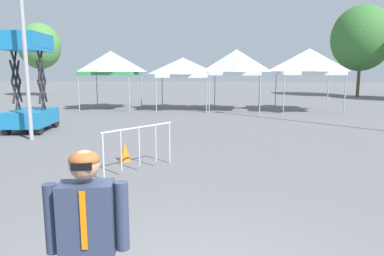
{
  "coord_description": "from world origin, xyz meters",
  "views": [
    {
      "loc": [
        0.4,
        -3.29,
        2.38
      ],
      "look_at": [
        -0.36,
        3.2,
        1.3
      ],
      "focal_mm": 32.84,
      "sensor_mm": 36.0,
      "label": 1
    }
  ],
  "objects_px": {
    "tree_behind_tents_center": "(39,46)",
    "light_pole_near_lift": "(22,11)",
    "scissor_lift": "(31,102)",
    "traffic_cone_lot_center": "(125,152)",
    "canopy_tent_left_of_center": "(183,68)",
    "tree_behind_tents_right": "(362,38)",
    "crowd_barrier_near_person": "(139,140)",
    "canopy_tent_behind_center": "(309,62)",
    "person_foreground": "(88,242)",
    "canopy_tent_right_of_center": "(111,63)",
    "canopy_tent_behind_right": "(236,62)"
  },
  "relations": [
    {
      "from": "person_foreground",
      "to": "light_pole_near_lift",
      "type": "height_order",
      "value": "light_pole_near_lift"
    },
    {
      "from": "light_pole_near_lift",
      "to": "tree_behind_tents_right",
      "type": "relative_size",
      "value": 0.93
    },
    {
      "from": "person_foreground",
      "to": "canopy_tent_behind_center",
      "type": "bearing_deg",
      "value": 73.75
    },
    {
      "from": "scissor_lift",
      "to": "traffic_cone_lot_center",
      "type": "relative_size",
      "value": 7.65
    },
    {
      "from": "tree_behind_tents_center",
      "to": "scissor_lift",
      "type": "bearing_deg",
      "value": -61.62
    },
    {
      "from": "scissor_lift",
      "to": "canopy_tent_left_of_center",
      "type": "bearing_deg",
      "value": 59.08
    },
    {
      "from": "canopy_tent_left_of_center",
      "to": "canopy_tent_behind_center",
      "type": "xyz_separation_m",
      "value": [
        7.28,
        0.04,
        0.32
      ]
    },
    {
      "from": "crowd_barrier_near_person",
      "to": "traffic_cone_lot_center",
      "type": "relative_size",
      "value": 3.54
    },
    {
      "from": "canopy_tent_behind_right",
      "to": "person_foreground",
      "type": "bearing_deg",
      "value": -93.95
    },
    {
      "from": "canopy_tent_behind_center",
      "to": "light_pole_near_lift",
      "type": "bearing_deg",
      "value": -138.82
    },
    {
      "from": "scissor_lift",
      "to": "traffic_cone_lot_center",
      "type": "distance_m",
      "value": 6.51
    },
    {
      "from": "canopy_tent_left_of_center",
      "to": "tree_behind_tents_right",
      "type": "distance_m",
      "value": 18.99
    },
    {
      "from": "canopy_tent_right_of_center",
      "to": "canopy_tent_left_of_center",
      "type": "height_order",
      "value": "canopy_tent_right_of_center"
    },
    {
      "from": "canopy_tent_right_of_center",
      "to": "traffic_cone_lot_center",
      "type": "distance_m",
      "value": 13.07
    },
    {
      "from": "canopy_tent_behind_center",
      "to": "person_foreground",
      "type": "height_order",
      "value": "canopy_tent_behind_center"
    },
    {
      "from": "canopy_tent_right_of_center",
      "to": "crowd_barrier_near_person",
      "type": "height_order",
      "value": "canopy_tent_right_of_center"
    },
    {
      "from": "canopy_tent_right_of_center",
      "to": "canopy_tent_behind_center",
      "type": "bearing_deg",
      "value": 0.97
    },
    {
      "from": "scissor_lift",
      "to": "crowd_barrier_near_person",
      "type": "height_order",
      "value": "scissor_lift"
    },
    {
      "from": "crowd_barrier_near_person",
      "to": "canopy_tent_right_of_center",
      "type": "bearing_deg",
      "value": 111.92
    },
    {
      "from": "scissor_lift",
      "to": "tree_behind_tents_center",
      "type": "xyz_separation_m",
      "value": [
        -9.55,
        17.68,
        3.34
      ]
    },
    {
      "from": "canopy_tent_behind_center",
      "to": "traffic_cone_lot_center",
      "type": "height_order",
      "value": "canopy_tent_behind_center"
    },
    {
      "from": "canopy_tent_left_of_center",
      "to": "tree_behind_tents_right",
      "type": "bearing_deg",
      "value": 41.1
    },
    {
      "from": "scissor_lift",
      "to": "light_pole_near_lift",
      "type": "relative_size",
      "value": 0.5
    },
    {
      "from": "light_pole_near_lift",
      "to": "crowd_barrier_near_person",
      "type": "xyz_separation_m",
      "value": [
        4.73,
        -3.3,
        -3.53
      ]
    },
    {
      "from": "traffic_cone_lot_center",
      "to": "canopy_tent_behind_right",
      "type": "bearing_deg",
      "value": 76.18
    },
    {
      "from": "canopy_tent_behind_right",
      "to": "scissor_lift",
      "type": "xyz_separation_m",
      "value": [
        -8.01,
        -8.07,
        -1.66
      ]
    },
    {
      "from": "canopy_tent_behind_center",
      "to": "scissor_lift",
      "type": "bearing_deg",
      "value": -146.14
    },
    {
      "from": "scissor_lift",
      "to": "tree_behind_tents_center",
      "type": "distance_m",
      "value": 20.37
    },
    {
      "from": "tree_behind_tents_center",
      "to": "crowd_barrier_near_person",
      "type": "height_order",
      "value": "tree_behind_tents_center"
    },
    {
      "from": "tree_behind_tents_center",
      "to": "canopy_tent_right_of_center",
      "type": "bearing_deg",
      "value": -44.14
    },
    {
      "from": "tree_behind_tents_right",
      "to": "canopy_tent_left_of_center",
      "type": "bearing_deg",
      "value": -138.9
    },
    {
      "from": "canopy_tent_behind_right",
      "to": "light_pole_near_lift",
      "type": "bearing_deg",
      "value": -126.0
    },
    {
      "from": "tree_behind_tents_center",
      "to": "light_pole_near_lift",
      "type": "bearing_deg",
      "value": -61.49
    },
    {
      "from": "canopy_tent_left_of_center",
      "to": "canopy_tent_right_of_center",
      "type": "bearing_deg",
      "value": -177.95
    },
    {
      "from": "scissor_lift",
      "to": "traffic_cone_lot_center",
      "type": "xyz_separation_m",
      "value": [
        5.02,
        -4.05,
        -0.91
      ]
    },
    {
      "from": "canopy_tent_right_of_center",
      "to": "canopy_tent_behind_center",
      "type": "xyz_separation_m",
      "value": [
        11.64,
        0.2,
        0.05
      ]
    },
    {
      "from": "canopy_tent_behind_center",
      "to": "crowd_barrier_near_person",
      "type": "bearing_deg",
      "value": -116.27
    },
    {
      "from": "canopy_tent_right_of_center",
      "to": "canopy_tent_behind_center",
      "type": "relative_size",
      "value": 0.98
    },
    {
      "from": "canopy_tent_behind_center",
      "to": "light_pole_near_lift",
      "type": "relative_size",
      "value": 0.48
    },
    {
      "from": "canopy_tent_left_of_center",
      "to": "person_foreground",
      "type": "xyz_separation_m",
      "value": [
        1.89,
        -18.45,
        -1.49
      ]
    },
    {
      "from": "canopy_tent_right_of_center",
      "to": "tree_behind_tents_center",
      "type": "bearing_deg",
      "value": 135.86
    },
    {
      "from": "canopy_tent_behind_center",
      "to": "light_pole_near_lift",
      "type": "height_order",
      "value": "light_pole_near_lift"
    },
    {
      "from": "canopy_tent_right_of_center",
      "to": "canopy_tent_behind_right",
      "type": "xyz_separation_m",
      "value": [
        7.52,
        0.13,
        0.02
      ]
    },
    {
      "from": "canopy_tent_left_of_center",
      "to": "crowd_barrier_near_person",
      "type": "xyz_separation_m",
      "value": [
        0.82,
        -13.04,
        -1.77
      ]
    },
    {
      "from": "canopy_tent_right_of_center",
      "to": "crowd_barrier_near_person",
      "type": "distance_m",
      "value": 14.03
    },
    {
      "from": "canopy_tent_right_of_center",
      "to": "person_foreground",
      "type": "distance_m",
      "value": 19.41
    },
    {
      "from": "canopy_tent_right_of_center",
      "to": "canopy_tent_left_of_center",
      "type": "relative_size",
      "value": 1.1
    },
    {
      "from": "traffic_cone_lot_center",
      "to": "canopy_tent_behind_center",
      "type": "bearing_deg",
      "value": 59.76
    },
    {
      "from": "tree_behind_tents_right",
      "to": "traffic_cone_lot_center",
      "type": "bearing_deg",
      "value": -119.74
    },
    {
      "from": "tree_behind_tents_center",
      "to": "traffic_cone_lot_center",
      "type": "bearing_deg",
      "value": -56.14
    }
  ]
}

